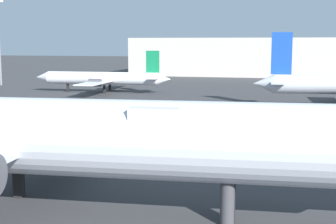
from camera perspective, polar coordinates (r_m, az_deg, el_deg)
The scene contains 4 objects.
airplane_at_gate at distance 26.71m, azimuth -16.46°, elevation -2.62°, with size 41.59×25.35×12.41m.
airplane_far_right at distance 88.40m, azimuth -7.48°, elevation 3.87°, with size 25.13×22.64×7.43m.
jet_bridge at distance 23.61m, azimuth 15.47°, elevation -3.27°, with size 18.06×2.99×5.80m.
terminal_building at distance 140.01m, azimuth 16.27°, elevation 6.14°, with size 95.35×27.97×10.03m, color beige.
Camera 1 is at (4.66, -6.64, 8.79)m, focal length 52.88 mm.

